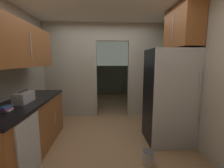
% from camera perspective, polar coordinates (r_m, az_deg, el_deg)
% --- Properties ---
extents(ground, '(20.00, 20.00, 0.00)m').
position_cam_1_polar(ground, '(3.13, -2.79, -21.13)').
color(ground, '#93704C').
extents(kitchen_overhead_slab, '(3.66, 7.06, 0.06)m').
position_cam_1_polar(kitchen_overhead_slab, '(3.34, -3.18, 26.90)').
color(kitchen_overhead_slab, silver).
extents(kitchen_partition, '(3.26, 0.12, 2.57)m').
position_cam_1_polar(kitchen_partition, '(4.25, -3.89, 5.91)').
color(kitchen_partition, '#ADA899').
rests_on(kitchen_partition, ground).
extents(adjoining_room_shell, '(3.26, 3.09, 2.57)m').
position_cam_1_polar(adjoining_room_shell, '(6.30, -2.98, 6.17)').
color(adjoining_room_shell, gray).
rests_on(adjoining_room_shell, ground).
extents(kitchen_flank_right, '(0.10, 4.03, 2.57)m').
position_cam_1_polar(kitchen_flank_right, '(2.80, 33.83, 1.73)').
color(kitchen_flank_right, '#ADA899').
rests_on(kitchen_flank_right, ground).
extents(refrigerator, '(0.81, 0.73, 1.77)m').
position_cam_1_polar(refrigerator, '(3.07, 20.62, -4.48)').
color(refrigerator, black).
rests_on(refrigerator, ground).
extents(lower_cabinet_run, '(0.67, 2.02, 0.91)m').
position_cam_1_polar(lower_cabinet_run, '(2.96, -29.72, -14.34)').
color(lower_cabinet_run, brown).
rests_on(lower_cabinet_run, ground).
extents(dishwasher, '(0.02, 0.56, 0.85)m').
position_cam_1_polar(dishwasher, '(2.38, -28.72, -20.82)').
color(dishwasher, '#B7BABC').
rests_on(dishwasher, ground).
extents(upper_cabinet_counterside, '(0.36, 1.82, 0.66)m').
position_cam_1_polar(upper_cabinet_counterside, '(2.76, -31.82, 12.32)').
color(upper_cabinet_counterside, brown).
extents(upper_cabinet_fridgeside, '(0.36, 0.90, 0.75)m').
position_cam_1_polar(upper_cabinet_fridgeside, '(3.25, 24.98, 18.91)').
color(upper_cabinet_fridgeside, brown).
extents(boombox, '(0.19, 0.38, 0.19)m').
position_cam_1_polar(boombox, '(2.75, -30.41, -4.37)').
color(boombox, '#B2B2B7').
rests_on(boombox, lower_cabinet_run).
extents(book_stack, '(0.14, 0.17, 0.06)m').
position_cam_1_polar(book_stack, '(2.44, -35.25, -7.65)').
color(book_stack, beige).
rests_on(book_stack, lower_cabinet_run).
extents(paint_can, '(0.18, 0.18, 0.20)m').
position_cam_1_polar(paint_can, '(2.62, 13.38, -25.26)').
color(paint_can, silver).
rests_on(paint_can, ground).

